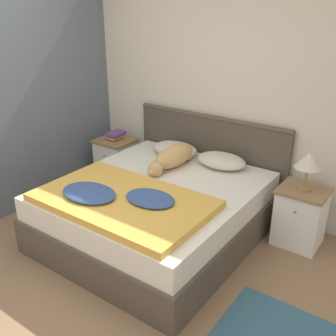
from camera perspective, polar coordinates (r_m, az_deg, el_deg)
The scene contains 13 objects.
ground_plane at distance 3.41m, azimuth -15.15°, elevation -16.71°, with size 16.00×16.00×0.00m, color #896647.
wall_back at distance 4.34m, azimuth 5.23°, elevation 11.66°, with size 9.00×0.06×2.55m.
wall_side_left at distance 4.51m, azimuth -18.53°, elevation 11.00°, with size 0.06×3.10×2.55m.
bed at distance 3.79m, azimuth -1.70°, elevation -6.27°, with size 1.75×1.92×0.56m.
headboard at distance 4.43m, azimuth 5.97°, elevation 1.67°, with size 1.83×0.06×1.00m.
nightstand_left at distance 4.94m, azimuth -7.57°, elevation 1.00°, with size 0.43×0.41×0.57m.
nightstand_right at distance 3.89m, azimuth 18.63°, elevation -6.64°, with size 0.43×0.41×0.57m.
pillow_left at distance 4.33m, azimuth 1.03°, elevation 2.77°, with size 0.52×0.36×0.13m.
pillow_right at distance 4.06m, azimuth 7.75°, elevation 1.08°, with size 0.52×0.36×0.13m.
quilt at distance 3.33m, azimuth -6.80°, elevation -4.56°, with size 1.47×0.90×0.11m.
dog at distance 4.02m, azimuth 0.70°, elevation 1.59°, with size 0.25×0.80×0.22m.
book_stack at distance 4.84m, azimuth -7.64°, elevation 4.69°, with size 0.18×0.22×0.10m.
table_lamp at distance 3.65m, azimuth 19.71°, elevation 0.92°, with size 0.23×0.23×0.36m.
Camera 1 is at (2.15, -1.54, 2.15)m, focal length 42.00 mm.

